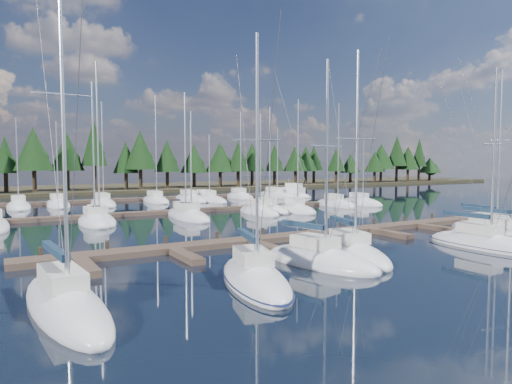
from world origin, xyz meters
TOP-DOWN VIEW (x-y plane):
  - ground at (0.00, 30.00)m, footprint 260.00×260.00m
  - far_shore at (0.00, 90.00)m, footprint 220.00×30.00m
  - main_dock at (0.00, 17.36)m, footprint 44.00×6.13m
  - back_docks at (0.00, 49.58)m, footprint 50.00×21.80m
  - front_sailboat_0 at (-20.00, 8.19)m, footprint 3.40×10.41m
  - front_sailboat_1 at (-11.16, 7.86)m, footprint 5.09×9.36m
  - front_sailboat_2 at (-5.64, 9.65)m, footprint 4.61×8.73m
  - front_sailboat_3 at (-2.73, 10.06)m, footprint 5.10×8.76m
  - front_sailboat_4 at (7.80, 7.94)m, footprint 2.84×9.28m
  - front_sailboat_5 at (12.17, 9.06)m, footprint 3.40×9.52m
  - front_sailboat_6 at (13.80, 11.20)m, footprint 4.50×9.41m
  - back_sailboat_rows at (0.08, 45.29)m, footprint 47.95×30.91m
  - motor_yacht_right at (22.80, 53.68)m, footprint 4.86×8.27m
  - tree_line at (-1.79, 80.15)m, footprint 183.82×11.45m

SIDE VIEW (x-z plane):
  - ground at x=0.00m, z-range 0.00..0.00m
  - back_docks at x=0.00m, z-range 0.00..0.40m
  - main_dock at x=0.00m, z-range -0.25..0.65m
  - back_sailboat_rows at x=0.08m, z-range -8.14..8.67m
  - front_sailboat_2 at x=-5.64m, z-range -6.13..6.69m
  - front_sailboat_1 at x=-11.16m, z-range -6.27..6.82m
  - front_sailboat_4 at x=7.80m, z-range -6.41..6.97m
  - front_sailboat_3 at x=-2.73m, z-range -6.59..7.16m
  - front_sailboat_5 at x=12.17m, z-range -7.55..8.13m
  - front_sailboat_6 at x=13.80m, z-range -6.90..7.48m
  - far_shore at x=0.00m, z-range 0.00..0.60m
  - front_sailboat_0 at x=-20.00m, z-range -7.68..8.28m
  - motor_yacht_right at x=22.80m, z-range -1.51..2.40m
  - tree_line at x=-1.79m, z-range 0.23..14.07m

